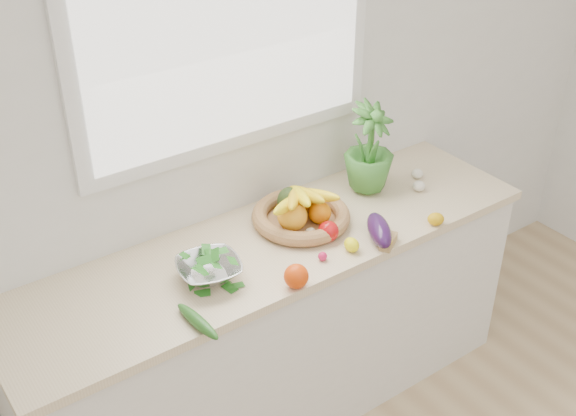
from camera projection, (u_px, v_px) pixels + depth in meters
back_wall at (230, 112)px, 2.83m from camera, size 4.50×0.02×2.70m
counter_cabinet at (276, 332)px, 3.11m from camera, size 2.20×0.58×0.86m
countertop at (275, 246)px, 2.87m from camera, size 2.24×0.62×0.04m
window_frame at (228, 12)px, 2.61m from camera, size 1.30×0.03×1.10m
window_pane at (231, 13)px, 2.60m from camera, size 1.18×0.01×0.98m
orange_loose at (296, 276)px, 2.59m from camera, size 0.09×0.09×0.09m
lemon_a at (352, 245)px, 2.79m from camera, size 0.06×0.08×0.06m
lemon_b at (385, 241)px, 2.81m from camera, size 0.09×0.10×0.06m
lemon_c at (436, 219)px, 2.95m from camera, size 0.09×0.08×0.05m
apple at (328, 231)px, 2.85m from camera, size 0.11×0.11×0.08m
ginger at (388, 241)px, 2.83m from camera, size 0.12×0.09×0.03m
garlic_a at (419, 186)px, 3.19m from camera, size 0.07×0.07×0.05m
garlic_b at (417, 174)px, 3.29m from camera, size 0.06×0.06×0.04m
garlic_c at (311, 233)px, 2.88m from camera, size 0.06×0.06×0.04m
eggplant at (379, 230)px, 2.85m from camera, size 0.18×0.24×0.09m
cucumber at (198, 321)px, 2.42m from camera, size 0.06×0.24×0.04m
radish at (323, 256)px, 2.75m from camera, size 0.05×0.05×0.04m
potted_herb at (369, 147)px, 3.09m from camera, size 0.26×0.26×0.39m
fruit_basket at (300, 212)px, 2.95m from camera, size 0.53×0.53×0.20m
colander_with_spinach at (209, 266)px, 2.62m from camera, size 0.28×0.28×0.12m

